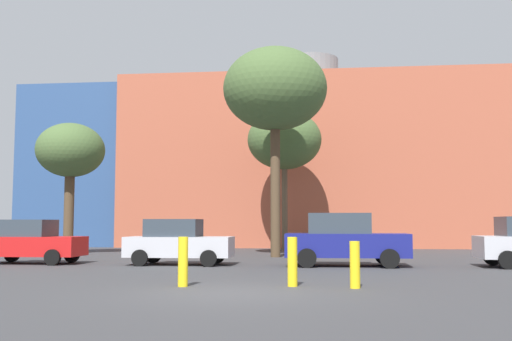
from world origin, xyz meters
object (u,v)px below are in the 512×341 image
Objects in this scene: parked_car_0 at (30,242)px; bare_tree_1 at (70,152)px; bare_tree_0 at (275,90)px; parked_car_2 at (345,240)px; parked_car_1 at (178,242)px; bare_tree_2 at (284,141)px; bollard_yellow_1 at (292,262)px; bollard_yellow_0 at (183,262)px; bollard_yellow_2 at (355,265)px.

parked_car_0 is 7.90m from bare_tree_1.
bare_tree_0 is at bearing 30.69° from parked_car_0.
parked_car_2 is 8.99m from bare_tree_0.
parked_car_1 is 12.69m from bare_tree_2.
bollard_yellow_1 is (1.36, -12.30, -7.02)m from bare_tree_0.
bollard_yellow_0 is (-1.35, -18.44, -5.48)m from bare_tree_2.
parked_car_0 is 0.99× the size of parked_car_1.
bare_tree_1 is 17.14m from bollard_yellow_0.
bare_tree_2 reaches higher than parked_car_0.
parked_car_0 is 0.88× the size of parked_car_2.
parked_car_0 is 10.59m from bollard_yellow_0.
bare_tree_0 is 1.48× the size of bare_tree_1.
parked_car_2 is at bearing 60.44° from bollard_yellow_0.
bare_tree_2 reaches higher than bollard_yellow_1.
bare_tree_1 is 5.43× the size of bollard_yellow_1.
bare_tree_0 is at bearing -90.67° from bare_tree_2.
bare_tree_0 is at bearing 84.21° from bollard_yellow_0.
bollard_yellow_1 is at bearing -102.31° from parked_car_2.
bollard_yellow_2 is (1.49, -0.28, -0.04)m from bollard_yellow_1.
bare_tree_1 is 11.35m from bare_tree_2.
parked_car_2 is at bearing -26.43° from bare_tree_1.
bare_tree_0 is 6.01m from bare_tree_2.
bollard_yellow_1 is (-1.53, -7.01, -0.34)m from parked_car_2.
bollard_yellow_0 is at bearing -94.18° from bare_tree_2.
bollard_yellow_2 is (2.78, -18.38, -5.53)m from bare_tree_2.
bollard_yellow_1 is (2.64, 0.34, -0.00)m from bollard_yellow_0.
parked_car_0 is at bearing 136.06° from bollard_yellow_0.
parked_car_1 is 0.50× the size of bare_tree_2.
bare_tree_1 is at bearing 101.86° from parked_car_0.
bare_tree_2 reaches higher than bare_tree_1.
bare_tree_1 reaches higher than parked_car_0.
bare_tree_1 reaches higher than parked_car_1.
parked_car_1 is at bearing 0.00° from parked_car_0.
bare_tree_1 is at bearing 153.57° from parked_car_2.
parked_car_0 is at bearing -128.97° from bare_tree_2.
bare_tree_1 is 0.84× the size of bare_tree_2.
bare_tree_0 is 14.70m from bollard_yellow_2.
bollard_yellow_0 is at bearing -75.45° from parked_car_1.
parked_car_2 is 3.62× the size of bollard_yellow_0.
parked_car_0 is at bearing -180.00° from parked_car_1.
bollard_yellow_2 is at bearing 0.87° from bollard_yellow_0.
bare_tree_2 is 19.28m from bollard_yellow_0.
bollard_yellow_1 is (4.55, -7.01, -0.24)m from parked_car_1.
bare_tree_1 is 18.41m from bollard_yellow_1.
bare_tree_0 is 8.00× the size of bollard_yellow_0.
bollard_yellow_0 is at bearing -95.79° from bare_tree_0.
parked_car_1 reaches higher than bollard_yellow_0.
bollard_yellow_1 is at bearing -34.33° from parked_car_0.
bare_tree_2 is (-2.82, 11.09, 5.14)m from parked_car_2.
bare_tree_0 is at bearing 118.65° from parked_car_2.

